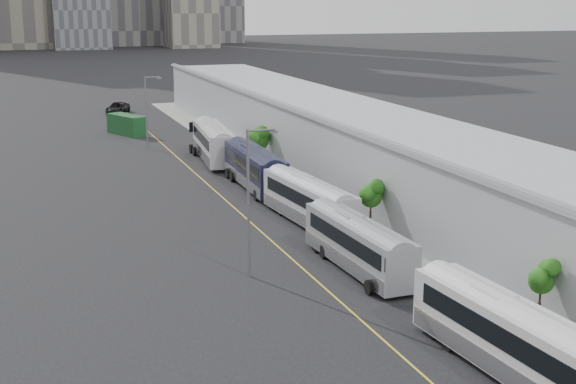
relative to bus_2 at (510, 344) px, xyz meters
name	(u,v)px	position (x,y,z in m)	size (l,w,h in m)	color
sidewalk	(412,235)	(6.65, 22.18, -1.52)	(10.00, 170.00, 0.12)	gray
lane_line	(281,249)	(-3.85, 22.18, -1.57)	(0.12, 160.00, 0.02)	gold
depot	(461,186)	(10.64, 22.18, 1.93)	(12.45, 160.40, 7.20)	gray
bus_2	(510,344)	(0.00, 0.00, 0.00)	(3.48, 12.96, 3.74)	silver
bus_3	(358,249)	(-0.53, 16.23, -0.09)	(2.87, 12.15, 3.53)	gray
bus_4	(309,205)	(0.37, 27.78, -0.03)	(3.56, 12.77, 3.68)	#AEB0B8
bus_5	(255,171)	(0.02, 41.18, 0.05)	(3.01, 13.31, 3.87)	black
bus_6	(213,146)	(-0.41, 55.48, 0.12)	(4.05, 13.99, 4.03)	silver
tree_1	(541,279)	(3.78, 2.93, 1.80)	(1.34, 1.34, 4.12)	black
tree_2	(371,194)	(3.62, 23.24, 1.66)	(1.65, 1.65, 4.11)	black
tree_3	(258,137)	(3.32, 50.73, 1.59)	(2.25, 2.25, 4.31)	black
street_lamp_near	(251,193)	(-7.47, 17.45, 3.91)	(2.04, 0.22, 9.59)	#59595E
street_lamp_far	(148,107)	(-5.86, 65.49, 3.40)	(2.04, 0.22, 8.59)	#59595E
shipping_container	(127,125)	(-6.88, 76.48, -0.27)	(2.17, 6.55, 2.63)	#133E1C
suv	(118,108)	(-5.31, 97.50, -0.71)	(2.87, 6.23, 1.73)	black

